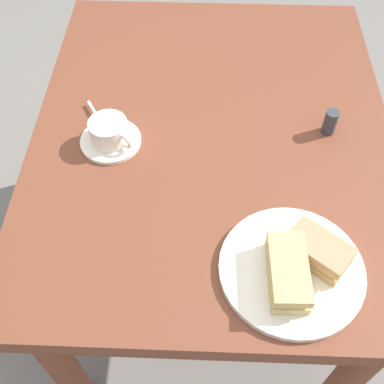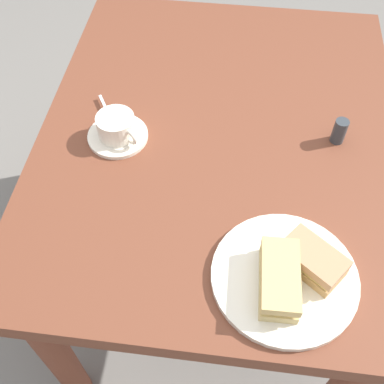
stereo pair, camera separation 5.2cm
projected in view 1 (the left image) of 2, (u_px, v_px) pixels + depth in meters
The scene contains 9 objects.
ground_plane at pixel (206, 265), 1.72m from camera, with size 6.00×6.00×0.00m, color slate.
dining_table at pixel (211, 157), 1.24m from camera, with size 1.09×0.87×0.70m.
sandwich_plate at pixel (291, 269), 0.92m from camera, with size 0.28×0.28×0.01m, color silver.
sandwich_front at pixel (288, 272), 0.88m from camera, with size 0.15×0.07×0.05m.
sandwich_back at pixel (318, 251), 0.90m from camera, with size 0.13×0.14×0.05m.
coffee_saucer at pixel (111, 141), 1.12m from camera, with size 0.14×0.14×0.01m, color silver.
coffee_cup at pixel (109, 131), 1.09m from camera, with size 0.09×0.10×0.06m.
spoon at pixel (98, 117), 1.16m from camera, with size 0.09×0.06×0.01m.
salt_shaker at pixel (330, 123), 1.12m from camera, with size 0.03×0.03×0.06m, color #33383D.
Camera 1 is at (-0.81, 0.02, 1.53)m, focal length 44.31 mm.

